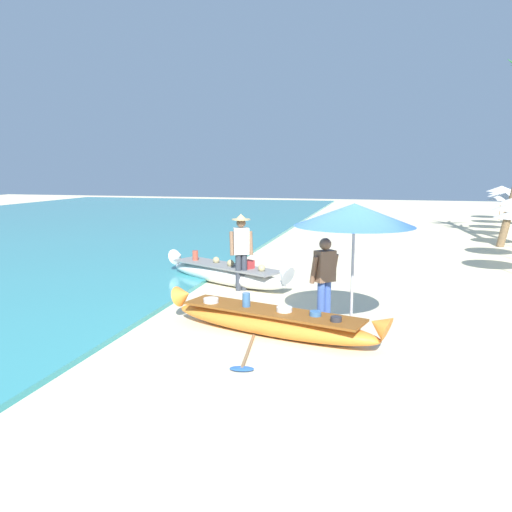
# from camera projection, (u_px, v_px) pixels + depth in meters

# --- Properties ---
(ground_plane) EXTENTS (80.00, 80.00, 0.00)m
(ground_plane) POSITION_uv_depth(u_px,v_px,m) (334.00, 337.00, 8.91)
(ground_plane) COLOR beige
(boat_orange_foreground) EXTENTS (4.20, 1.72, 0.72)m
(boat_orange_foreground) POSITION_uv_depth(u_px,v_px,m) (271.00, 321.00, 8.99)
(boat_orange_foreground) COLOR orange
(boat_orange_foreground) RESTS_ON ground
(boat_white_midground) EXTENTS (3.86, 2.34, 0.77)m
(boat_white_midground) POSITION_uv_depth(u_px,v_px,m) (226.00, 273.00, 12.91)
(boat_white_midground) COLOR white
(boat_white_midground) RESTS_ON ground
(person_vendor_hatted) EXTENTS (0.59, 0.45, 1.84)m
(person_vendor_hatted) POSITION_uv_depth(u_px,v_px,m) (241.00, 247.00, 12.12)
(person_vendor_hatted) COLOR #333842
(person_vendor_hatted) RESTS_ON ground
(person_tourist_customer) EXTENTS (0.53, 0.52, 1.66)m
(person_tourist_customer) POSITION_uv_depth(u_px,v_px,m) (325.00, 277.00, 9.36)
(person_tourist_customer) COLOR #3D5BA8
(person_tourist_customer) RESTS_ON ground
(patio_umbrella_large) EXTENTS (2.07, 2.07, 2.31)m
(patio_umbrella_large) POSITION_uv_depth(u_px,v_px,m) (354.00, 215.00, 8.76)
(patio_umbrella_large) COLOR #B7B7BC
(patio_umbrella_large) RESTS_ON ground
(parasol_row_3) EXTENTS (1.60, 1.60, 1.91)m
(parasol_row_3) POSITION_uv_depth(u_px,v_px,m) (508.00, 196.00, 21.22)
(parasol_row_3) COLOR #8E6B47
(parasol_row_3) RESTS_ON ground
(parasol_row_4) EXTENTS (1.60, 1.60, 1.91)m
(parasol_row_4) POSITION_uv_depth(u_px,v_px,m) (506.00, 193.00, 23.56)
(parasol_row_4) COLOR #8E6B47
(parasol_row_4) RESTS_ON ground
(parasol_row_5) EXTENTS (1.60, 1.60, 1.91)m
(parasol_row_5) POSITION_uv_depth(u_px,v_px,m) (506.00, 191.00, 26.01)
(parasol_row_5) COLOR #8E6B47
(parasol_row_5) RESTS_ON ground
(parasol_row_6) EXTENTS (1.60, 1.60, 1.91)m
(parasol_row_6) POSITION_uv_depth(u_px,v_px,m) (502.00, 189.00, 28.75)
(parasol_row_6) COLOR #8E6B47
(parasol_row_6) RESTS_ON ground
(paddle) EXTENTS (0.42, 1.61, 0.05)m
(paddle) POSITION_uv_depth(u_px,v_px,m) (246.00, 357.00, 7.89)
(paddle) COLOR #8E6B47
(paddle) RESTS_ON ground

